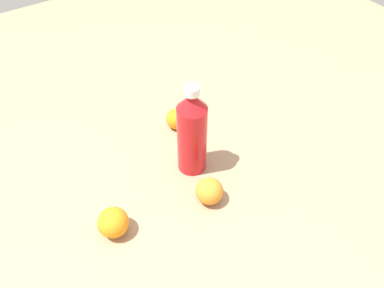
{
  "coord_description": "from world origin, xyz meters",
  "views": [
    {
      "loc": [
        0.53,
        -0.39,
        0.78
      ],
      "look_at": [
        -0.05,
        0.01,
        0.08
      ],
      "focal_mm": 37.3,
      "sensor_mm": 36.0,
      "label": 1
    }
  ],
  "objects_px": {
    "orange_0": "(113,222)",
    "orange_1": "(176,119)",
    "water_bottle": "(192,132)",
    "orange_2": "(209,191)"
  },
  "relations": [
    {
      "from": "water_bottle",
      "to": "orange_1",
      "type": "bearing_deg",
      "value": 171.15
    },
    {
      "from": "orange_1",
      "to": "orange_0",
      "type": "bearing_deg",
      "value": -54.89
    },
    {
      "from": "water_bottle",
      "to": "orange_2",
      "type": "height_order",
      "value": "water_bottle"
    },
    {
      "from": "orange_0",
      "to": "orange_2",
      "type": "bearing_deg",
      "value": 77.79
    },
    {
      "from": "orange_0",
      "to": "orange_2",
      "type": "xyz_separation_m",
      "value": [
        0.05,
        0.23,
        -0.0
      ]
    },
    {
      "from": "orange_1",
      "to": "water_bottle",
      "type": "bearing_deg",
      "value": -18.45
    },
    {
      "from": "orange_0",
      "to": "orange_1",
      "type": "distance_m",
      "value": 0.38
    },
    {
      "from": "water_bottle",
      "to": "orange_0",
      "type": "bearing_deg",
      "value": -65.98
    },
    {
      "from": "water_bottle",
      "to": "orange_2",
      "type": "bearing_deg",
      "value": -4.7
    },
    {
      "from": "water_bottle",
      "to": "orange_2",
      "type": "distance_m",
      "value": 0.15
    }
  ]
}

